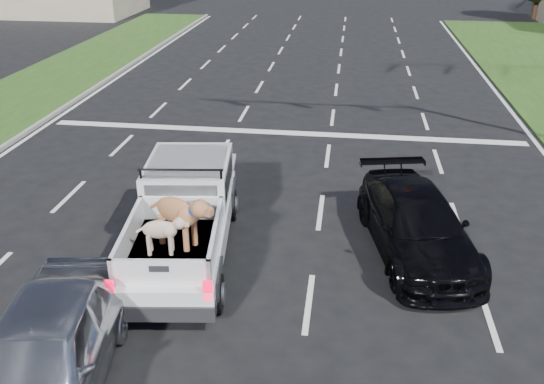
{
  "coord_description": "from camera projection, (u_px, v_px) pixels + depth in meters",
  "views": [
    {
      "loc": [
        2.29,
        -9.48,
        7.02
      ],
      "look_at": [
        0.73,
        2.0,
        1.47
      ],
      "focal_mm": 38.0,
      "sensor_mm": 36.0,
      "label": 1
    }
  ],
  "objects": [
    {
      "name": "black_coupe",
      "position": [
        417.0,
        224.0,
        13.08
      ],
      "size": [
        2.97,
        5.2,
        1.42
      ],
      "primitive_type": "imported",
      "rotation": [
        0.0,
        0.0,
        0.21
      ],
      "color": "black",
      "rests_on": "ground"
    },
    {
      "name": "ground",
      "position": [
        224.0,
        296.0,
        11.79
      ],
      "size": [
        160.0,
        160.0,
        0.0
      ],
      "primitive_type": "plane",
      "color": "black",
      "rests_on": "ground"
    },
    {
      "name": "road_markings",
      "position": [
        268.0,
        170.0,
        17.65
      ],
      "size": [
        17.75,
        60.0,
        0.01
      ],
      "color": "silver",
      "rests_on": "ground"
    },
    {
      "name": "pickup_truck",
      "position": [
        183.0,
        214.0,
        12.93
      ],
      "size": [
        2.65,
        5.75,
        2.08
      ],
      "rotation": [
        0.0,
        0.0,
        0.12
      ],
      "color": "black",
      "rests_on": "ground"
    },
    {
      "name": "silver_sedan",
      "position": [
        44.0,
        355.0,
        9.01
      ],
      "size": [
        2.7,
        5.06,
        1.64
      ],
      "primitive_type": "imported",
      "rotation": [
        0.0,
        0.0,
        0.17
      ],
      "color": "#AFB1B6",
      "rests_on": "ground"
    }
  ]
}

